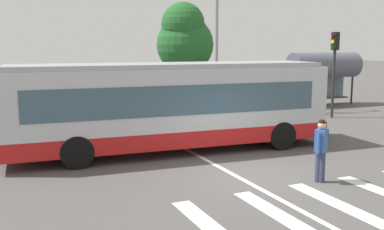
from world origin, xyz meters
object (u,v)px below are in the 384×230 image
object	(u,v)px
pedestrian_crossing_street	(321,147)
parked_car_red	(97,98)
city_transit_bus	(171,106)
bus_stop_shelter	(324,66)
background_tree_right	(184,39)
parked_car_silver	(142,96)
twin_arm_street_lamp	(217,3)
traffic_light_far_corner	(334,60)
parked_car_charcoal	(42,101)
parked_car_blue	(182,93)

from	to	relation	value
pedestrian_crossing_street	parked_car_red	xyz separation A→B (m)	(-2.74, 15.26, -0.20)
city_transit_bus	bus_stop_shelter	size ratio (longest dim) A/B	2.42
city_transit_bus	parked_car_red	world-z (taller)	city_transit_bus
parked_car_red	background_tree_right	bearing A→B (deg)	37.42
parked_car_silver	twin_arm_street_lamp	xyz separation A→B (m)	(3.43, -2.66, 5.14)
parked_car_silver	city_transit_bus	bearing A→B (deg)	-102.00
parked_car_silver	bus_stop_shelter	size ratio (longest dim) A/B	0.98
parked_car_red	bus_stop_shelter	xyz separation A→B (m)	(13.31, -2.79, 1.65)
traffic_light_far_corner	background_tree_right	world-z (taller)	background_tree_right
parked_car_charcoal	parked_car_blue	distance (m)	8.31
parked_car_red	parked_car_blue	xyz separation A→B (m)	(5.35, 0.64, 0.00)
city_transit_bus	parked_car_silver	world-z (taller)	city_transit_bus
parked_car_blue	traffic_light_far_corner	xyz separation A→B (m)	(5.26, -7.36, 2.16)
parked_car_charcoal	pedestrian_crossing_street	bearing A→B (deg)	-69.63
parked_car_charcoal	traffic_light_far_corner	distance (m)	15.30
parked_car_charcoal	traffic_light_far_corner	xyz separation A→B (m)	(13.55, -6.77, 2.16)
city_transit_bus	parked_car_blue	size ratio (longest dim) A/B	2.52
parked_car_red	twin_arm_street_lamp	distance (m)	8.33
parked_car_red	background_tree_right	world-z (taller)	background_tree_right
parked_car_red	twin_arm_street_lamp	bearing A→B (deg)	-24.01
twin_arm_street_lamp	background_tree_right	bearing A→B (deg)	78.49
background_tree_right	parked_car_blue	bearing A→B (deg)	-114.32
city_transit_bus	background_tree_right	world-z (taller)	background_tree_right
bus_stop_shelter	background_tree_right	size ratio (longest dim) A/B	0.69
pedestrian_crossing_street	parked_car_blue	distance (m)	16.11
bus_stop_shelter	traffic_light_far_corner	bearing A→B (deg)	-124.51
bus_stop_shelter	twin_arm_street_lamp	distance (m)	8.11
city_transit_bus	parked_car_red	xyz separation A→B (m)	(-0.37, 10.27, -0.82)
parked_car_red	background_tree_right	size ratio (longest dim) A/B	0.67
traffic_light_far_corner	background_tree_right	size ratio (longest dim) A/B	0.64
parked_car_silver	twin_arm_street_lamp	world-z (taller)	twin_arm_street_lamp
parked_car_red	bus_stop_shelter	distance (m)	13.70
traffic_light_far_corner	bus_stop_shelter	size ratio (longest dim) A/B	0.92
pedestrian_crossing_street	traffic_light_far_corner	bearing A→B (deg)	47.35
traffic_light_far_corner	twin_arm_street_lamp	world-z (taller)	twin_arm_street_lamp
parked_car_blue	background_tree_right	distance (m)	6.72
parked_car_charcoal	parked_car_red	bearing A→B (deg)	-0.92
parked_car_blue	traffic_light_far_corner	bearing A→B (deg)	-54.46
city_transit_bus	parked_car_charcoal	distance (m)	10.87
city_transit_bus	twin_arm_street_lamp	size ratio (longest dim) A/B	1.17
parked_car_silver	twin_arm_street_lamp	distance (m)	6.73
city_transit_bus	parked_car_blue	xyz separation A→B (m)	(4.98, 10.91, -0.82)
parked_car_charcoal	parked_car_blue	xyz separation A→B (m)	(8.29, 0.59, 0.00)
city_transit_bus	bus_stop_shelter	bearing A→B (deg)	30.04
traffic_light_far_corner	twin_arm_street_lamp	size ratio (longest dim) A/B	0.44
parked_car_red	traffic_light_far_corner	size ratio (longest dim) A/B	1.05
bus_stop_shelter	city_transit_bus	bearing A→B (deg)	-149.96
parked_car_charcoal	bus_stop_shelter	world-z (taller)	bus_stop_shelter
pedestrian_crossing_street	background_tree_right	xyz separation A→B (m)	(4.99, 21.17, 3.19)
pedestrian_crossing_street	city_transit_bus	bearing A→B (deg)	115.43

